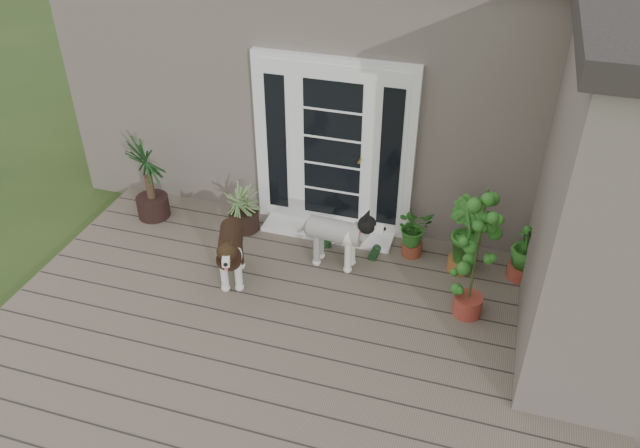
# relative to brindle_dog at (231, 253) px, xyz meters

# --- Properties ---
(deck) EXTENTS (6.20, 4.60, 0.12)m
(deck) POSITION_rel_brindle_dog_xyz_m (0.95, -0.85, -0.41)
(deck) COLOR #6B5B4C
(deck) RESTS_ON ground
(house_main) EXTENTS (7.40, 4.00, 3.10)m
(house_main) POSITION_rel_brindle_dog_xyz_m (0.95, 3.40, 1.08)
(house_main) COLOR #665E54
(house_main) RESTS_ON ground
(door_unit) EXTENTS (1.90, 0.14, 2.15)m
(door_unit) POSITION_rel_brindle_dog_xyz_m (0.75, 1.35, 0.73)
(door_unit) COLOR white
(door_unit) RESTS_ON deck
(door_step) EXTENTS (1.60, 0.40, 0.05)m
(door_step) POSITION_rel_brindle_dog_xyz_m (0.75, 1.15, -0.32)
(door_step) COLOR white
(door_step) RESTS_ON deck
(brindle_dog) EXTENTS (0.63, 0.91, 0.70)m
(brindle_dog) POSITION_rel_brindle_dog_xyz_m (0.00, 0.00, 0.00)
(brindle_dog) COLOR #301D11
(brindle_dog) RESTS_ON deck
(white_dog) EXTENTS (0.83, 0.39, 0.68)m
(white_dog) POSITION_rel_brindle_dog_xyz_m (1.00, 0.58, -0.01)
(white_dog) COLOR beige
(white_dog) RESTS_ON deck
(spider_plant) EXTENTS (0.65, 0.65, 0.65)m
(spider_plant) POSITION_rel_brindle_dog_xyz_m (-0.26, 0.94, -0.02)
(spider_plant) COLOR #86A565
(spider_plant) RESTS_ON deck
(yucca) EXTENTS (0.87, 0.87, 1.10)m
(yucca) POSITION_rel_brindle_dog_xyz_m (-1.47, 0.87, 0.20)
(yucca) COLOR black
(yucca) RESTS_ON deck
(herb_a) EXTENTS (0.58, 0.58, 0.53)m
(herb_a) POSITION_rel_brindle_dog_xyz_m (1.80, 1.03, -0.09)
(herb_a) COLOR #1F5E1B
(herb_a) RESTS_ON deck
(herb_b) EXTENTS (0.64, 0.64, 0.68)m
(herb_b) POSITION_rel_brindle_dog_xyz_m (2.37, 0.90, -0.01)
(herb_b) COLOR #1B5418
(herb_b) RESTS_ON deck
(herb_c) EXTENTS (0.52, 0.52, 0.58)m
(herb_c) POSITION_rel_brindle_dog_xyz_m (3.04, 0.96, -0.06)
(herb_c) COLOR #285718
(herb_c) RESTS_ON deck
(sapling) EXTENTS (0.58, 0.58, 1.56)m
(sapling) POSITION_rel_brindle_dog_xyz_m (2.53, 0.19, 0.43)
(sapling) COLOR #1E4D16
(sapling) RESTS_ON deck
(clog_left) EXTENTS (0.23, 0.31, 0.08)m
(clog_left) POSITION_rel_brindle_dog_xyz_m (0.78, 0.95, -0.31)
(clog_left) COLOR black
(clog_left) RESTS_ON deck
(clog_right) EXTENTS (0.14, 0.27, 0.08)m
(clog_right) POSITION_rel_brindle_dog_xyz_m (1.40, 0.87, -0.31)
(clog_right) COLOR black
(clog_right) RESTS_ON deck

